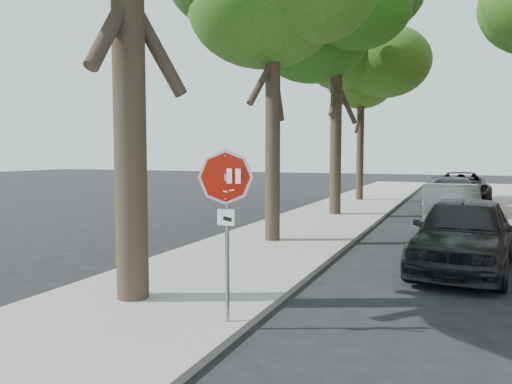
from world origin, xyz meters
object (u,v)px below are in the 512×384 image
tree_mid_b (337,25)px  tree_far (361,70)px  car_c (452,197)px  car_a (463,233)px  car_d (461,187)px  car_b (450,210)px  stop_sign (226,202)px

tree_mid_b → tree_far: tree_mid_b is taller
tree_mid_b → car_c: size_ratio=1.87×
car_a → car_d: (-0.09, 16.93, -0.02)m
car_b → car_c: car_b is taller
tree_far → car_d: 8.37m
tree_far → car_c: bearing=-43.8°
stop_sign → car_b: 11.33m
car_a → stop_sign: bearing=-114.4°
car_a → car_d: 16.93m
car_b → car_c: 5.56m
stop_sign → car_d: stop_sign is taller
car_a → tree_far: bearing=115.0°
tree_mid_b → car_c: bearing=26.7°
car_c → tree_mid_b: bearing=-154.3°
car_d → stop_sign: bearing=-99.8°
car_d → tree_mid_b: bearing=-122.2°
car_b → car_c: (-0.04, 5.56, -0.01)m
stop_sign → car_b: bearing=75.1°
tree_mid_b → tree_far: bearing=92.4°
stop_sign → tree_far: size_ratio=0.28×
tree_far → car_b: 13.04m
car_a → car_b: bearing=100.3°
car_a → car_c: 10.86m
car_b → car_c: size_ratio=0.89×
car_b → car_d: bearing=84.3°
car_c → car_d: (0.34, 6.08, 0.03)m
tree_far → car_b: bearing=-64.3°
car_a → car_b: car_a is taller
car_a → tree_mid_b: bearing=126.5°
tree_mid_b → car_b: 9.14m
car_c → car_d: size_ratio=0.93×
tree_far → car_b: tree_far is taller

